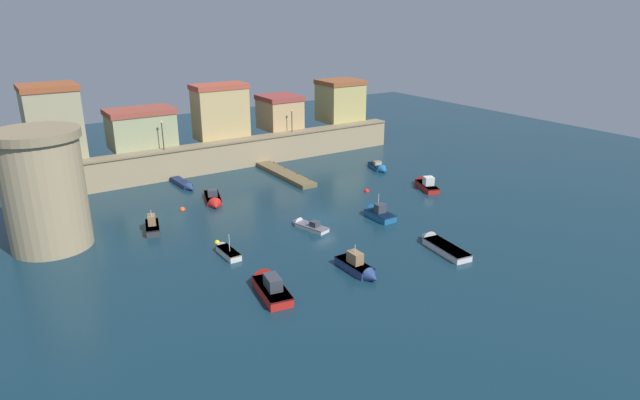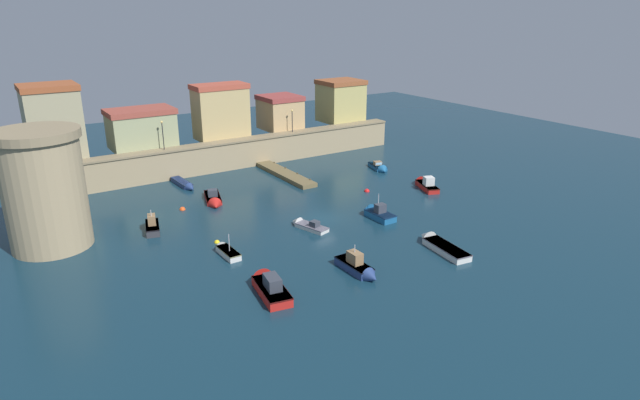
% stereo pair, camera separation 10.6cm
% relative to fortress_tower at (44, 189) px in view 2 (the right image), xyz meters
% --- Properties ---
extents(ground_plane, '(136.04, 136.04, 0.00)m').
position_rel_fortress_tower_xyz_m(ground_plane, '(25.97, -8.27, -5.79)').
color(ground_plane, '#112D3D').
extents(quay_wall, '(54.34, 2.40, 4.06)m').
position_rel_fortress_tower_xyz_m(quay_wall, '(25.97, 15.46, -3.75)').
color(quay_wall, '#9E8966').
rests_on(quay_wall, ground).
extents(old_town_backdrop, '(50.20, 5.99, 9.27)m').
position_rel_fortress_tower_xyz_m(old_town_backdrop, '(23.53, 19.16, 1.62)').
color(old_town_backdrop, tan).
rests_on(old_town_backdrop, ground).
extents(fortress_tower, '(7.93, 7.93, 11.47)m').
position_rel_fortress_tower_xyz_m(fortress_tower, '(0.00, 0.00, 0.00)').
color(fortress_tower, '#9E8966').
rests_on(fortress_tower, ground).
extents(pier_dock, '(2.20, 13.04, 0.70)m').
position_rel_fortress_tower_xyz_m(pier_dock, '(30.32, 7.89, -5.52)').
color(pier_dock, brown).
rests_on(pier_dock, ground).
extents(quay_lamp_0, '(0.32, 0.32, 3.85)m').
position_rel_fortress_tower_xyz_m(quay_lamp_0, '(16.33, 15.46, 0.79)').
color(quay_lamp_0, black).
rests_on(quay_lamp_0, quay_wall).
extents(quay_lamp_1, '(0.32, 0.32, 3.40)m').
position_rel_fortress_tower_xyz_m(quay_lamp_1, '(35.98, 15.46, 0.53)').
color(quay_lamp_1, black).
rests_on(quay_lamp_1, quay_wall).
extents(moored_boat_0, '(2.56, 4.86, 1.44)m').
position_rel_fortress_tower_xyz_m(moored_boat_0, '(23.00, -9.45, -5.51)').
color(moored_boat_0, silver).
rests_on(moored_boat_0, ground).
extents(moored_boat_1, '(3.33, 6.24, 1.83)m').
position_rel_fortress_tower_xyz_m(moored_boat_1, '(17.89, 3.10, -5.47)').
color(moored_boat_1, red).
rests_on(moored_boat_1, ground).
extents(moored_boat_2, '(2.77, 4.85, 1.52)m').
position_rel_fortress_tower_xyz_m(moored_boat_2, '(43.04, 3.11, -5.47)').
color(moored_boat_2, '#195689').
rests_on(moored_boat_2, ground).
extents(moored_boat_3, '(3.38, 5.84, 2.11)m').
position_rel_fortress_tower_xyz_m(moored_boat_3, '(42.91, -6.24, -5.31)').
color(moored_boat_3, red).
rests_on(moored_boat_3, ground).
extents(moored_boat_4, '(2.56, 6.86, 1.65)m').
position_rel_fortress_tower_xyz_m(moored_boat_4, '(31.00, -20.76, -5.45)').
color(moored_boat_4, silver).
rests_on(moored_boat_4, ground).
extents(moored_boat_5, '(1.54, 5.14, 2.79)m').
position_rel_fortress_tower_xyz_m(moored_boat_5, '(21.35, -20.83, -5.26)').
color(moored_boat_5, navy).
rests_on(moored_boat_5, ground).
extents(moored_boat_6, '(2.41, 4.71, 2.67)m').
position_rel_fortress_tower_xyz_m(moored_boat_6, '(9.29, -1.16, -5.25)').
color(moored_boat_6, '#333338').
rests_on(moored_boat_6, ground).
extents(moored_boat_7, '(1.21, 4.17, 2.53)m').
position_rel_fortress_tower_xyz_m(moored_boat_7, '(13.26, -10.82, -5.46)').
color(moored_boat_7, silver).
rests_on(moored_boat_7, ground).
extents(moored_boat_8, '(1.77, 4.58, 3.20)m').
position_rel_fortress_tower_xyz_m(moored_boat_8, '(31.09, -11.06, -5.31)').
color(moored_boat_8, '#195689').
rests_on(moored_boat_8, ground).
extents(moored_boat_9, '(1.47, 6.02, 1.12)m').
position_rel_fortress_tower_xyz_m(moored_boat_9, '(17.14, 10.92, -5.49)').
color(moored_boat_9, navy).
rests_on(moored_boat_9, ground).
extents(moored_boat_10, '(2.88, 6.46, 2.33)m').
position_rel_fortress_tower_xyz_m(moored_boat_10, '(13.29, -19.26, -5.25)').
color(moored_boat_10, red).
rests_on(moored_boat_10, ground).
extents(mooring_buoy_0, '(0.69, 0.69, 0.69)m').
position_rel_fortress_tower_xyz_m(mooring_buoy_0, '(35.63, -3.51, -5.79)').
color(mooring_buoy_0, red).
rests_on(mooring_buoy_0, ground).
extents(mooring_buoy_1, '(0.68, 0.68, 0.68)m').
position_rel_fortress_tower_xyz_m(mooring_buoy_1, '(13.93, 2.82, -5.79)').
color(mooring_buoy_1, '#EA4C19').
rests_on(mooring_buoy_1, ground).
extents(mooring_buoy_2, '(0.55, 0.55, 0.55)m').
position_rel_fortress_tower_xyz_m(mooring_buoy_2, '(13.58, -7.96, -5.79)').
color(mooring_buoy_2, yellow).
rests_on(mooring_buoy_2, ground).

